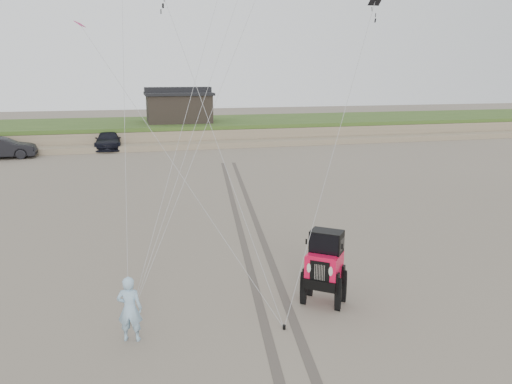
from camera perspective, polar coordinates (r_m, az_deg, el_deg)
ground at (r=14.34m, az=-1.45°, el=-13.19°), size 160.00×160.00×0.00m
dune_ridge at (r=50.39m, az=-11.08°, el=6.85°), size 160.00×14.25×1.73m
cabin at (r=49.84m, az=-8.85°, el=9.66°), size 6.40×5.40×3.35m
truck_b at (r=42.96m, az=-27.08°, el=4.51°), size 5.04×1.91×1.64m
truck_c at (r=44.93m, az=-16.50°, el=5.68°), size 2.23×5.27×1.52m
jeep at (r=14.42m, az=7.77°, el=-9.43°), size 4.37×4.81×1.70m
man at (r=12.84m, az=-14.24°, el=-12.82°), size 0.69×0.54×1.68m
stake_main at (r=13.93m, az=-14.36°, el=-14.21°), size 0.08×0.08×0.12m
stake_aux at (r=13.31m, az=3.24°, el=-15.17°), size 0.08×0.08×0.12m
tire_tracks at (r=22.02m, az=-1.02°, el=-3.50°), size 5.22×29.74×0.01m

